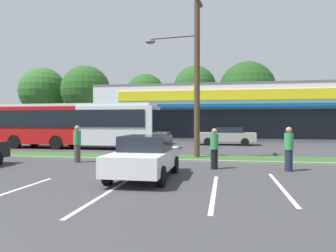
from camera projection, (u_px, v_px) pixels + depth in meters
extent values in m
cube|color=#2D5B23|center=(130.00, 157.00, 17.23)|extent=(56.00, 2.20, 0.12)
cube|color=gray|center=(123.00, 159.00, 16.03)|extent=(56.00, 0.24, 0.12)
cube|color=silver|center=(3.00, 194.00, 8.66)|extent=(0.12, 4.80, 0.01)
cube|color=silver|center=(106.00, 193.00, 8.76)|extent=(0.12, 4.80, 0.01)
cube|color=silver|center=(214.00, 191.00, 9.05)|extent=(0.12, 4.80, 0.01)
cube|color=silver|center=(281.00, 187.00, 9.59)|extent=(0.12, 4.80, 0.01)
cube|color=silver|center=(227.00, 114.00, 38.78)|extent=(28.90, 13.59, 5.68)
cube|color=black|center=(227.00, 124.00, 32.07)|extent=(24.28, 0.08, 2.95)
cube|color=#0F4C8C|center=(227.00, 106.00, 31.39)|extent=(27.17, 1.40, 0.35)
cube|color=yellow|center=(227.00, 95.00, 31.98)|extent=(23.12, 0.16, 1.02)
cube|color=slate|center=(227.00, 90.00, 38.73)|extent=(28.90, 13.59, 0.30)
cylinder|color=#473323|center=(43.00, 121.00, 50.69)|extent=(0.44, 0.44, 4.07)
sphere|color=#2D6026|center=(43.00, 91.00, 50.61)|extent=(7.42, 7.42, 7.42)
cylinder|color=#473323|center=(86.00, 121.00, 48.00)|extent=(0.44, 0.44, 3.95)
sphere|color=#23511E|center=(86.00, 90.00, 47.93)|extent=(7.38, 7.38, 7.38)
cylinder|color=#473323|center=(145.00, 121.00, 49.94)|extent=(0.44, 0.44, 4.08)
sphere|color=#23511E|center=(145.00, 93.00, 49.87)|extent=(6.12, 6.12, 6.12)
cylinder|color=#473323|center=(195.00, 119.00, 46.41)|extent=(0.44, 0.44, 4.72)
sphere|color=#23511E|center=(195.00, 87.00, 46.33)|extent=(6.16, 6.16, 6.16)
cylinder|color=#473323|center=(247.00, 123.00, 46.28)|extent=(0.44, 0.44, 3.50)
sphere|color=#1E4719|center=(247.00, 90.00, 46.20)|extent=(8.22, 8.22, 8.22)
cylinder|color=#4C3826|center=(197.00, 73.00, 16.52)|extent=(0.30, 0.30, 9.02)
cylinder|color=#59595B|center=(173.00, 37.00, 16.87)|extent=(2.59, 0.40, 0.10)
ellipsoid|color=#59595B|center=(150.00, 42.00, 17.25)|extent=(0.56, 0.32, 0.24)
cube|color=#B71414|center=(43.00, 125.00, 23.77)|extent=(6.71, 2.69, 2.70)
cube|color=silver|center=(119.00, 125.00, 22.57)|extent=(5.50, 2.66, 2.70)
cube|color=silver|center=(76.00, 105.00, 23.21)|extent=(11.67, 2.53, 0.20)
cube|color=black|center=(67.00, 118.00, 21.94)|extent=(11.14, 0.29, 1.19)
cube|color=black|center=(157.00, 121.00, 22.02)|extent=(0.10, 2.17, 1.51)
cylinder|color=black|center=(136.00, 141.00, 23.56)|extent=(1.01, 0.32, 1.00)
cylinder|color=black|center=(126.00, 143.00, 21.26)|extent=(1.01, 0.32, 1.00)
cylinder|color=black|center=(73.00, 140.00, 24.58)|extent=(1.01, 0.32, 1.00)
cylinder|color=black|center=(56.00, 142.00, 22.28)|extent=(1.01, 0.32, 1.00)
cylinder|color=black|center=(35.00, 140.00, 25.24)|extent=(1.01, 0.32, 1.00)
cylinder|color=black|center=(15.00, 142.00, 22.94)|extent=(1.01, 0.32, 1.00)
cube|color=#9E998C|center=(226.00, 137.00, 26.42)|extent=(4.77, 1.76, 0.72)
cube|color=black|center=(229.00, 130.00, 26.37)|extent=(2.15, 1.55, 0.44)
cylinder|color=black|center=(208.00, 142.00, 25.86)|extent=(0.64, 0.22, 0.64)
cylinder|color=black|center=(209.00, 140.00, 27.51)|extent=(0.64, 0.22, 0.64)
cylinder|color=black|center=(245.00, 142.00, 25.34)|extent=(0.64, 0.22, 0.64)
cylinder|color=black|center=(244.00, 141.00, 26.99)|extent=(0.64, 0.22, 0.64)
cube|color=#515459|center=(146.00, 136.00, 27.83)|extent=(4.15, 1.83, 0.71)
cube|color=black|center=(148.00, 129.00, 27.79)|extent=(1.87, 1.61, 0.48)
cylinder|color=black|center=(129.00, 141.00, 27.21)|extent=(0.64, 0.22, 0.64)
cylinder|color=black|center=(134.00, 139.00, 28.92)|extent=(0.64, 0.22, 0.64)
cylinder|color=black|center=(158.00, 141.00, 26.76)|extent=(0.64, 0.22, 0.64)
cylinder|color=black|center=(162.00, 140.00, 28.47)|extent=(0.64, 0.22, 0.64)
cube|color=silver|center=(145.00, 160.00, 11.12)|extent=(1.81, 4.30, 0.64)
cube|color=black|center=(146.00, 143.00, 11.32)|extent=(1.60, 1.93, 0.53)
cylinder|color=black|center=(161.00, 176.00, 9.66)|extent=(0.22, 0.64, 0.64)
cylinder|color=black|center=(108.00, 175.00, 9.96)|extent=(0.22, 0.64, 0.64)
cylinder|color=black|center=(175.00, 164.00, 12.28)|extent=(0.22, 0.64, 0.64)
cylinder|color=black|center=(132.00, 163.00, 12.59)|extent=(0.22, 0.64, 0.64)
cylinder|color=black|center=(214.00, 159.00, 13.23)|extent=(0.29, 0.29, 0.82)
cylinder|color=#338C4C|center=(214.00, 142.00, 13.21)|extent=(0.34, 0.34, 0.65)
sphere|color=tan|center=(214.00, 131.00, 13.21)|extent=(0.23, 0.23, 0.23)
cylinder|color=#47423D|center=(77.00, 153.00, 15.34)|extent=(0.31, 0.31, 0.87)
cylinder|color=#338C4C|center=(77.00, 137.00, 15.32)|extent=(0.36, 0.36, 0.69)
sphere|color=tan|center=(77.00, 128.00, 15.32)|extent=(0.24, 0.24, 0.24)
cylinder|color=#1E2338|center=(289.00, 161.00, 12.64)|extent=(0.30, 0.30, 0.86)
cylinder|color=#338C4C|center=(289.00, 141.00, 12.63)|extent=(0.36, 0.36, 0.68)
sphere|color=tan|center=(289.00, 130.00, 12.62)|extent=(0.24, 0.24, 0.24)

